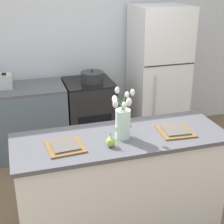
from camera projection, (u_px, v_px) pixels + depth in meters
name	position (u px, v px, depth m)	size (l,w,h in m)	color
ground_plane	(120.00, 222.00, 3.20)	(10.00, 10.00, 0.00)	brown
back_wall	(73.00, 38.00, 4.44)	(5.20, 0.08, 2.70)	silver
kitchen_island	(120.00, 182.00, 3.03)	(1.80, 0.66, 0.90)	silver
stove_range	(89.00, 114.00, 4.47)	(0.60, 0.61, 0.88)	black
refrigerator	(158.00, 75.00, 4.55)	(0.68, 0.67, 1.77)	white
flower_vase	(123.00, 120.00, 2.78)	(0.19, 0.16, 0.43)	silver
pear_figurine	(111.00, 141.00, 2.68)	(0.07, 0.07, 0.12)	#9EBC47
plate_setting_left	(65.00, 146.00, 2.68)	(0.30, 0.30, 0.02)	brown
plate_setting_right	(175.00, 131.00, 2.93)	(0.30, 0.30, 0.02)	brown
toaster	(1.00, 81.00, 4.01)	(0.28, 0.18, 0.17)	#B7BABC
cooking_pot	(92.00, 77.00, 4.24)	(0.29, 0.29, 0.16)	#2D2D2D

